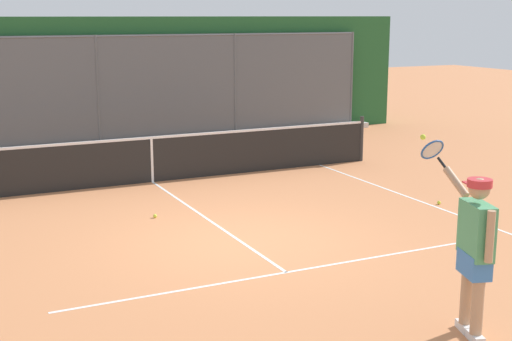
{
  "coord_description": "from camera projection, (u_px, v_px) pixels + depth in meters",
  "views": [
    {
      "loc": [
        4.33,
        9.67,
        3.41
      ],
      "look_at": [
        -0.35,
        -0.13,
        1.05
      ],
      "focal_mm": 50.37,
      "sensor_mm": 36.0,
      "label": 1
    }
  ],
  "objects": [
    {
      "name": "ground_plane",
      "position": [
        239.0,
        241.0,
        11.07
      ],
      "size": [
        60.0,
        60.0,
        0.0
      ],
      "primitive_type": "plane",
      "color": "#C67A4C"
    },
    {
      "name": "tennis_ball_near_net",
      "position": [
        155.0,
        216.0,
        12.3
      ],
      "size": [
        0.07,
        0.07,
        0.07
      ],
      "primitive_type": "sphere",
      "color": "#C1D138",
      "rests_on": "ground"
    },
    {
      "name": "tennis_net",
      "position": [
        152.0,
        159.0,
        14.85
      ],
      "size": [
        10.43,
        0.09,
        1.07
      ],
      "color": "#2D2D2D",
      "rests_on": "ground"
    },
    {
      "name": "court_line_markings",
      "position": [
        295.0,
        278.0,
        9.49
      ],
      "size": [
        8.12,
        10.87,
        0.01
      ],
      "color": "white",
      "rests_on": "ground"
    },
    {
      "name": "tennis_player",
      "position": [
        474.0,
        244.0,
        7.58
      ],
      "size": [
        0.42,
        1.44,
        2.05
      ],
      "rotation": [
        0.0,
        0.0,
        -1.88
      ],
      "color": "silver",
      "rests_on": "ground"
    },
    {
      "name": "fence_backdrop",
      "position": [
        92.0,
        82.0,
        19.16
      ],
      "size": [
        18.6,
        1.37,
        3.37
      ],
      "color": "#565B60",
      "rests_on": "ground"
    },
    {
      "name": "tennis_ball_mid_court",
      "position": [
        439.0,
        203.0,
        13.18
      ],
      "size": [
        0.07,
        0.07,
        0.07
      ],
      "primitive_type": "sphere",
      "color": "#CCDB33",
      "rests_on": "ground"
    }
  ]
}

